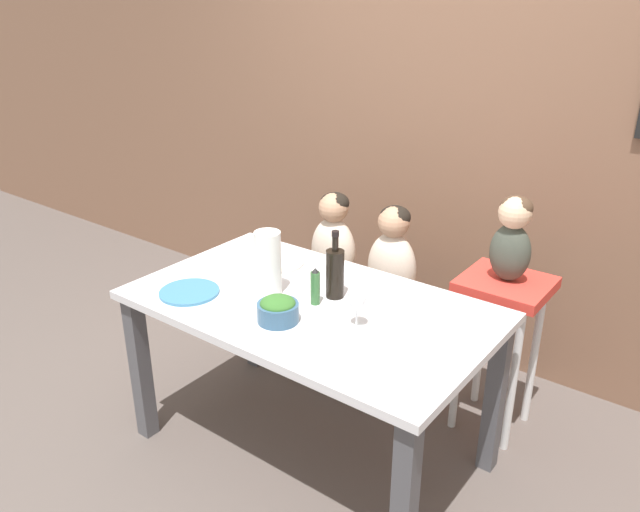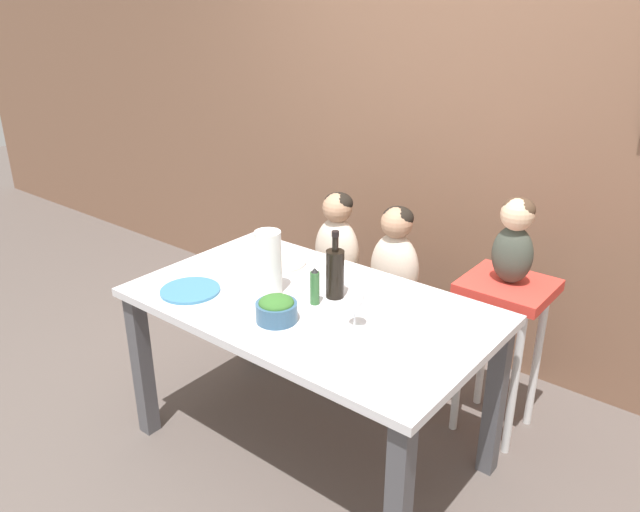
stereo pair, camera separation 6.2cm
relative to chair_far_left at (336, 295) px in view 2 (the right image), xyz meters
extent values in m
plane|color=#564C47|center=(0.36, -0.66, -0.40)|extent=(14.00, 14.00, 0.00)
cube|color=brown|center=(0.36, 0.55, 0.95)|extent=(10.00, 0.06, 2.70)
cube|color=silver|center=(0.36, -0.66, 0.32)|extent=(1.47, 0.86, 0.03)
cube|color=#4C4C51|center=(-0.31, -1.03, -0.05)|extent=(0.07, 0.07, 0.71)
cube|color=#4C4C51|center=(1.04, -1.03, -0.05)|extent=(0.07, 0.07, 0.71)
cube|color=#4C4C51|center=(-0.31, -0.29, -0.05)|extent=(0.07, 0.07, 0.71)
cube|color=#4C4C51|center=(1.04, -0.29, -0.05)|extent=(0.07, 0.07, 0.71)
cylinder|color=silver|center=(-0.15, -0.15, -0.19)|extent=(0.04, 0.04, 0.42)
cylinder|color=silver|center=(0.15, -0.15, -0.19)|extent=(0.04, 0.04, 0.42)
cylinder|color=silver|center=(-0.15, 0.15, -0.19)|extent=(0.04, 0.04, 0.42)
cylinder|color=silver|center=(0.15, 0.15, -0.19)|extent=(0.04, 0.04, 0.42)
cube|color=tan|center=(0.00, 0.00, 0.05)|extent=(0.44, 0.40, 0.05)
cylinder|color=silver|center=(0.20, -0.15, -0.19)|extent=(0.04, 0.04, 0.42)
cylinder|color=silver|center=(0.51, -0.15, -0.19)|extent=(0.04, 0.04, 0.42)
cylinder|color=silver|center=(0.20, 0.15, -0.19)|extent=(0.04, 0.04, 0.42)
cylinder|color=silver|center=(0.51, 0.15, -0.19)|extent=(0.04, 0.04, 0.42)
cube|color=tan|center=(0.35, 0.00, 0.05)|extent=(0.44, 0.40, 0.05)
cylinder|color=silver|center=(0.80, -0.13, -0.05)|extent=(0.04, 0.04, 0.70)
cylinder|color=silver|center=(1.05, -0.13, -0.05)|extent=(0.04, 0.04, 0.70)
cylinder|color=silver|center=(0.80, 0.13, -0.05)|extent=(0.04, 0.04, 0.70)
cylinder|color=silver|center=(1.05, 0.13, -0.05)|extent=(0.04, 0.04, 0.70)
cube|color=red|center=(0.93, 0.00, 0.33)|extent=(0.37, 0.34, 0.05)
ellipsoid|color=beige|center=(0.00, 0.00, 0.25)|extent=(0.25, 0.18, 0.36)
sphere|color=tan|center=(0.00, 0.00, 0.49)|extent=(0.15, 0.15, 0.15)
ellipsoid|color=black|center=(0.00, 0.01, 0.52)|extent=(0.15, 0.15, 0.11)
ellipsoid|color=beige|center=(0.35, 0.00, 0.25)|extent=(0.25, 0.18, 0.36)
sphere|color=tan|center=(0.35, 0.00, 0.49)|extent=(0.15, 0.15, 0.15)
ellipsoid|color=black|center=(0.35, 0.01, 0.52)|extent=(0.15, 0.15, 0.11)
ellipsoid|color=#3D4238|center=(0.93, 0.00, 0.48)|extent=(0.18, 0.12, 0.25)
sphere|color=#D6AD89|center=(0.93, 0.00, 0.66)|extent=(0.14, 0.14, 0.14)
ellipsoid|color=#473323|center=(0.93, 0.01, 0.68)|extent=(0.14, 0.13, 0.10)
cylinder|color=black|center=(0.41, -0.56, 0.44)|extent=(0.08, 0.08, 0.20)
cylinder|color=black|center=(0.41, -0.56, 0.59)|extent=(0.03, 0.03, 0.08)
cylinder|color=black|center=(0.41, -0.56, 0.62)|extent=(0.03, 0.03, 0.02)
cylinder|color=white|center=(0.17, -0.69, 0.48)|extent=(0.11, 0.11, 0.27)
cylinder|color=white|center=(0.62, -0.71, 0.34)|extent=(0.06, 0.06, 0.00)
cylinder|color=white|center=(0.62, -0.71, 0.38)|extent=(0.01, 0.01, 0.07)
ellipsoid|color=white|center=(0.62, -0.71, 0.46)|extent=(0.07, 0.07, 0.10)
cylinder|color=#335675|center=(0.36, -0.86, 0.38)|extent=(0.16, 0.16, 0.07)
ellipsoid|color=#336628|center=(0.36, -0.86, 0.42)|extent=(0.14, 0.14, 0.05)
cylinder|color=teal|center=(-0.09, -0.90, 0.35)|extent=(0.25, 0.25, 0.01)
cylinder|color=silver|center=(0.00, -0.45, 0.35)|extent=(0.25, 0.25, 0.01)
cylinder|color=#336633|center=(0.39, -0.66, 0.41)|extent=(0.04, 0.04, 0.14)
cone|color=black|center=(0.39, -0.66, 0.49)|extent=(0.03, 0.03, 0.02)
camera|label=1|loc=(1.75, -2.43, 1.50)|focal=35.00mm
camera|label=2|loc=(1.80, -2.39, 1.50)|focal=35.00mm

